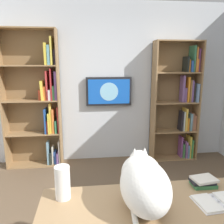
{
  "coord_description": "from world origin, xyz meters",
  "views": [
    {
      "loc": [
        0.34,
        1.7,
        1.72
      ],
      "look_at": [
        0.01,
        -1.12,
        1.09
      ],
      "focal_mm": 36.53,
      "sensor_mm": 36.0,
      "label": 1
    }
  ],
  "objects_px": {
    "paper_towel_roll": "(63,183)",
    "desk_book_stack": "(203,182)",
    "wall_mounted_tv": "(109,91)",
    "open_binder": "(218,202)",
    "desk": "(152,219)",
    "coffee_mug": "(156,184)",
    "cat": "(144,182)",
    "bookshelf_right": "(39,102)",
    "bookshelf_left": "(180,104)"
  },
  "relations": [
    {
      "from": "paper_towel_roll",
      "to": "desk_book_stack",
      "type": "xyz_separation_m",
      "value": [
        -1.11,
        -0.04,
        -0.09
      ]
    },
    {
      "from": "wall_mounted_tv",
      "to": "open_binder",
      "type": "distance_m",
      "value": 2.6
    },
    {
      "from": "desk",
      "to": "coffee_mug",
      "type": "distance_m",
      "value": 0.26
    },
    {
      "from": "cat",
      "to": "desk",
      "type": "bearing_deg",
      "value": 179.96
    },
    {
      "from": "wall_mounted_tv",
      "to": "desk",
      "type": "relative_size",
      "value": 0.49
    },
    {
      "from": "paper_towel_roll",
      "to": "bookshelf_right",
      "type": "bearing_deg",
      "value": -75.72
    },
    {
      "from": "bookshelf_left",
      "to": "paper_towel_roll",
      "type": "xyz_separation_m",
      "value": [
        1.83,
        2.23,
        -0.14
      ]
    },
    {
      "from": "cat",
      "to": "desk_book_stack",
      "type": "xyz_separation_m",
      "value": [
        -0.55,
        -0.2,
        -0.15
      ]
    },
    {
      "from": "desk",
      "to": "open_binder",
      "type": "relative_size",
      "value": 4.56
    },
    {
      "from": "bookshelf_right",
      "to": "coffee_mug",
      "type": "bearing_deg",
      "value": 120.19
    },
    {
      "from": "bookshelf_right",
      "to": "desk",
      "type": "bearing_deg",
      "value": 116.54
    },
    {
      "from": "open_binder",
      "to": "paper_towel_roll",
      "type": "height_order",
      "value": "paper_towel_roll"
    },
    {
      "from": "bookshelf_left",
      "to": "cat",
      "type": "distance_m",
      "value": 2.71
    },
    {
      "from": "desk",
      "to": "paper_towel_roll",
      "type": "distance_m",
      "value": 0.69
    },
    {
      "from": "bookshelf_left",
      "to": "open_binder",
      "type": "height_order",
      "value": "bookshelf_left"
    },
    {
      "from": "wall_mounted_tv",
      "to": "desk",
      "type": "distance_m",
      "value": 2.54
    },
    {
      "from": "bookshelf_right",
      "to": "cat",
      "type": "relative_size",
      "value": 3.42
    },
    {
      "from": "desk",
      "to": "coffee_mug",
      "type": "relative_size",
      "value": 16.5
    },
    {
      "from": "cat",
      "to": "coffee_mug",
      "type": "height_order",
      "value": "cat"
    },
    {
      "from": "paper_towel_roll",
      "to": "coffee_mug",
      "type": "relative_size",
      "value": 2.6
    },
    {
      "from": "desk",
      "to": "open_binder",
      "type": "distance_m",
      "value": 0.49
    },
    {
      "from": "cat",
      "to": "paper_towel_roll",
      "type": "bearing_deg",
      "value": -15.93
    },
    {
      "from": "wall_mounted_tv",
      "to": "cat",
      "type": "relative_size",
      "value": 1.19
    },
    {
      "from": "wall_mounted_tv",
      "to": "paper_towel_roll",
      "type": "xyz_separation_m",
      "value": [
        0.58,
        2.31,
        -0.36
      ]
    },
    {
      "from": "desk_book_stack",
      "to": "coffee_mug",
      "type": "bearing_deg",
      "value": 1.32
    },
    {
      "from": "bookshelf_left",
      "to": "paper_towel_roll",
      "type": "distance_m",
      "value": 2.89
    },
    {
      "from": "paper_towel_roll",
      "to": "coffee_mug",
      "type": "bearing_deg",
      "value": -177.65
    },
    {
      "from": "wall_mounted_tv",
      "to": "bookshelf_left",
      "type": "bearing_deg",
      "value": 176.21
    },
    {
      "from": "open_binder",
      "to": "desk",
      "type": "bearing_deg",
      "value": -3.71
    },
    {
      "from": "bookshelf_right",
      "to": "coffee_mug",
      "type": "xyz_separation_m",
      "value": [
        -1.28,
        2.2,
        -0.29
      ]
    },
    {
      "from": "desk",
      "to": "bookshelf_right",
      "type": "bearing_deg",
      "value": -63.46
    },
    {
      "from": "open_binder",
      "to": "coffee_mug",
      "type": "relative_size",
      "value": 3.62
    },
    {
      "from": "bookshelf_right",
      "to": "desk",
      "type": "height_order",
      "value": "bookshelf_right"
    },
    {
      "from": "bookshelf_right",
      "to": "open_binder",
      "type": "distance_m",
      "value": 2.96
    },
    {
      "from": "open_binder",
      "to": "paper_towel_roll",
      "type": "xyz_separation_m",
      "value": [
        1.1,
        -0.19,
        0.12
      ]
    },
    {
      "from": "bookshelf_left",
      "to": "desk_book_stack",
      "type": "height_order",
      "value": "bookshelf_left"
    },
    {
      "from": "bookshelf_right",
      "to": "cat",
      "type": "height_order",
      "value": "bookshelf_right"
    },
    {
      "from": "bookshelf_left",
      "to": "cat",
      "type": "bearing_deg",
      "value": 61.91
    },
    {
      "from": "bookshelf_left",
      "to": "paper_towel_roll",
      "type": "relative_size",
      "value": 8.27
    },
    {
      "from": "wall_mounted_tv",
      "to": "open_binder",
      "type": "xyz_separation_m",
      "value": [
        -0.52,
        2.5,
        -0.48
      ]
    },
    {
      "from": "bookshelf_left",
      "to": "coffee_mug",
      "type": "xyz_separation_m",
      "value": [
        1.12,
        2.2,
        -0.21
      ]
    },
    {
      "from": "paper_towel_roll",
      "to": "open_binder",
      "type": "bearing_deg",
      "value": 170.19
    },
    {
      "from": "bookshelf_right",
      "to": "open_binder",
      "type": "height_order",
      "value": "bookshelf_right"
    },
    {
      "from": "open_binder",
      "to": "desk_book_stack",
      "type": "distance_m",
      "value": 0.23
    },
    {
      "from": "bookshelf_left",
      "to": "open_binder",
      "type": "relative_size",
      "value": 5.94
    },
    {
      "from": "open_binder",
      "to": "paper_towel_roll",
      "type": "bearing_deg",
      "value": -9.81
    },
    {
      "from": "desk_book_stack",
      "to": "paper_towel_roll",
      "type": "bearing_deg",
      "value": 1.99
    },
    {
      "from": "bookshelf_right",
      "to": "coffee_mug",
      "type": "relative_size",
      "value": 23.15
    },
    {
      "from": "bookshelf_left",
      "to": "coffee_mug",
      "type": "distance_m",
      "value": 2.48
    },
    {
      "from": "wall_mounted_tv",
      "to": "bookshelf_right",
      "type": "bearing_deg",
      "value": 4.01
    }
  ]
}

